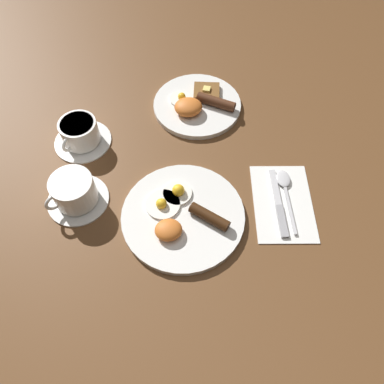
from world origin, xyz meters
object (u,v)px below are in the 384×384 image
Objects in this scene: breakfast_plate_far at (197,104)px; knife at (279,206)px; breakfast_plate_near at (182,215)px; spoon at (285,185)px; teacup_near at (74,192)px; teacup_far at (80,134)px.

breakfast_plate_far is 1.32× the size of knife.
breakfast_plate_near reaches higher than spoon.
teacup_near is at bearing 85.17° from knife.
teacup_far reaches higher than breakfast_plate_far.
teacup_near is at bearing -138.29° from breakfast_plate_far.
knife is at bearing 157.34° from spoon.
teacup_far reaches higher than breakfast_plate_near.
knife is (0.16, -0.35, -0.01)m from breakfast_plate_far.
breakfast_plate_far is at bearing 27.47° from knife.
breakfast_plate_far is 1.69× the size of teacup_near.
knife is (0.23, 0.01, -0.00)m from breakfast_plate_near.
breakfast_plate_near is 1.91× the size of teacup_far.
breakfast_plate_far is 0.38m from knife.
teacup_near reaches higher than breakfast_plate_near.
breakfast_plate_near is at bearing 106.10° from spoon.
knife is at bearing -65.39° from breakfast_plate_far.
breakfast_plate_far is (0.07, 0.35, 0.00)m from breakfast_plate_near.
teacup_near reaches higher than knife.
spoon is (0.26, 0.06, -0.00)m from breakfast_plate_near.
teacup_near is 0.98× the size of teacup_far.
teacup_far is 0.80× the size of knife.
teacup_far is 0.54m from knife.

